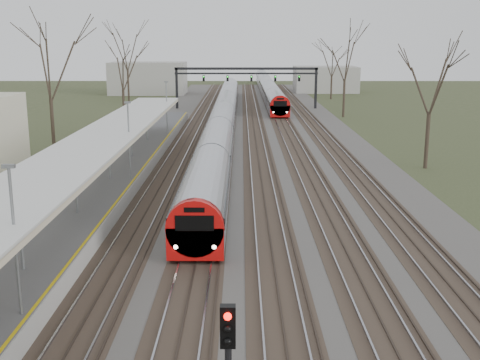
# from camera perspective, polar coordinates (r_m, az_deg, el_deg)

# --- Properties ---
(track_bed) EXTENTS (24.00, 160.00, 0.22)m
(track_bed) POSITION_cam_1_polar(r_m,az_deg,el_deg) (60.07, 0.82, 3.69)
(track_bed) COLOR #474442
(track_bed) RESTS_ON ground
(platform) EXTENTS (3.50, 69.00, 1.00)m
(platform) POSITION_cam_1_polar(r_m,az_deg,el_deg) (43.64, -11.23, 0.48)
(platform) COLOR #9E9B93
(platform) RESTS_ON ground
(canopy) EXTENTS (4.10, 50.00, 3.11)m
(canopy) POSITION_cam_1_polar(r_m,az_deg,el_deg) (38.68, -12.74, 3.98)
(canopy) COLOR slate
(canopy) RESTS_ON platform
(signal_gantry) EXTENTS (21.00, 0.59, 6.08)m
(signal_gantry) POSITION_cam_1_polar(r_m,az_deg,el_deg) (89.39, 0.63, 9.88)
(signal_gantry) COLOR black
(signal_gantry) RESTS_ON ground
(tree_west_far) EXTENTS (5.50, 5.50, 11.33)m
(tree_west_far) POSITION_cam_1_polar(r_m,az_deg,el_deg) (54.86, -17.73, 10.56)
(tree_west_far) COLOR #2D231C
(tree_west_far) RESTS_ON ground
(tree_east_far) EXTENTS (5.00, 5.00, 10.30)m
(tree_east_far) POSITION_cam_1_polar(r_m,az_deg,el_deg) (48.54, 17.71, 9.46)
(tree_east_far) COLOR #2D231C
(tree_east_far) RESTS_ON ground
(train_near) EXTENTS (2.62, 90.21, 3.05)m
(train_near) POSITION_cam_1_polar(r_m,az_deg,el_deg) (70.53, -1.53, 6.24)
(train_near) COLOR #B7B9C2
(train_near) RESTS_ON ground
(train_far) EXTENTS (2.62, 75.21, 3.05)m
(train_far) POSITION_cam_1_polar(r_m,az_deg,el_deg) (114.60, 2.65, 8.84)
(train_far) COLOR #B7B9C2
(train_far) RESTS_ON ground
(signal_post) EXTENTS (0.35, 0.45, 4.10)m
(signal_post) POSITION_cam_1_polar(r_m,az_deg,el_deg) (14.24, -1.13, -16.71)
(signal_post) COLOR black
(signal_post) RESTS_ON ground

